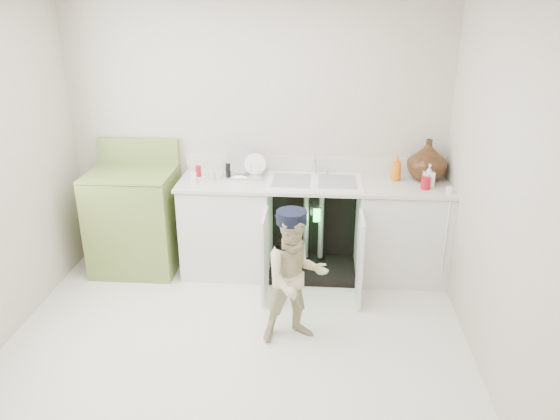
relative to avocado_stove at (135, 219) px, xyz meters
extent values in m
plane|color=beige|center=(1.12, -1.18, -0.49)|extent=(3.50, 3.50, 0.00)
cube|color=beige|center=(1.12, 0.32, 0.76)|extent=(3.50, 2.50, 0.02)
cube|color=beige|center=(1.12, -2.68, 0.76)|extent=(3.50, 2.50, 0.02)
cube|color=beige|center=(2.87, -1.18, 0.76)|extent=(2.50, 3.00, 0.02)
cube|color=white|center=(0.87, 0.02, -0.06)|extent=(0.80, 0.60, 0.86)
cube|color=white|center=(2.47, 0.02, -0.06)|extent=(0.80, 0.60, 0.86)
cube|color=black|center=(1.67, 0.29, -0.06)|extent=(0.80, 0.06, 0.86)
cube|color=black|center=(1.67, 0.02, -0.46)|extent=(0.80, 0.60, 0.06)
cylinder|color=gray|center=(1.60, 0.12, -0.04)|extent=(0.05, 0.05, 0.70)
cylinder|color=gray|center=(1.74, 0.12, -0.04)|extent=(0.05, 0.05, 0.70)
cylinder|color=gray|center=(1.67, 0.07, 0.13)|extent=(0.07, 0.18, 0.07)
cube|color=white|center=(1.27, -0.48, -0.09)|extent=(0.03, 0.40, 0.76)
cube|color=white|center=(2.07, -0.48, -0.09)|extent=(0.02, 0.40, 0.76)
cube|color=silver|center=(1.67, 0.02, 0.39)|extent=(2.44, 0.64, 0.03)
cube|color=silver|center=(1.67, 0.31, 0.48)|extent=(2.44, 0.02, 0.15)
cube|color=white|center=(1.67, 0.02, 0.40)|extent=(0.85, 0.55, 0.02)
cube|color=gray|center=(1.47, 0.02, 0.41)|extent=(0.34, 0.40, 0.01)
cube|color=gray|center=(1.88, 0.02, 0.41)|extent=(0.34, 0.40, 0.01)
cylinder|color=silver|center=(1.67, 0.24, 0.50)|extent=(0.03, 0.03, 0.17)
cylinder|color=silver|center=(1.67, 0.18, 0.57)|extent=(0.02, 0.14, 0.02)
cylinder|color=silver|center=(1.78, 0.24, 0.45)|extent=(0.04, 0.04, 0.06)
cylinder|color=white|center=(2.80, -0.29, 0.06)|extent=(0.01, 0.01, 0.70)
cube|color=white|center=(2.80, -0.20, 0.44)|extent=(0.04, 0.02, 0.06)
cube|color=silver|center=(1.02, 0.14, 0.42)|extent=(0.40, 0.27, 0.02)
cylinder|color=silver|center=(0.99, 0.16, 0.49)|extent=(0.25, 0.09, 0.24)
cylinder|color=white|center=(1.13, 0.14, 0.48)|extent=(0.20, 0.05, 0.19)
cylinder|color=silver|center=(0.86, 0.04, 0.48)|extent=(0.01, 0.01, 0.12)
cylinder|color=silver|center=(0.94, 0.04, 0.48)|extent=(0.01, 0.01, 0.12)
cylinder|color=silver|center=(1.02, 0.04, 0.48)|extent=(0.01, 0.01, 0.12)
cylinder|color=silver|center=(1.10, 0.04, 0.48)|extent=(0.01, 0.01, 0.12)
cylinder|color=silver|center=(1.18, 0.04, 0.48)|extent=(0.01, 0.01, 0.12)
imported|color=#4E2E16|center=(2.67, 0.16, 0.59)|extent=(0.35, 0.35, 0.37)
imported|color=orange|center=(2.40, 0.12, 0.52)|extent=(0.09, 0.09, 0.23)
imported|color=silver|center=(2.66, -0.04, 0.51)|extent=(0.09, 0.09, 0.20)
cylinder|color=#AE0E1D|center=(2.63, -0.10, 0.46)|extent=(0.08, 0.08, 0.11)
cylinder|color=#B00F18|center=(0.61, 0.10, 0.46)|extent=(0.05, 0.05, 0.10)
cylinder|color=beige|center=(0.75, 0.02, 0.45)|extent=(0.06, 0.06, 0.08)
cylinder|color=black|center=(0.88, 0.14, 0.47)|extent=(0.04, 0.04, 0.12)
cube|color=silver|center=(0.60, -0.08, 0.45)|extent=(0.05, 0.05, 0.09)
cube|color=olive|center=(0.00, -0.01, -0.03)|extent=(0.77, 0.65, 0.94)
cube|color=olive|center=(0.00, -0.01, 0.46)|extent=(0.77, 0.65, 0.02)
cube|color=olive|center=(0.00, 0.28, 0.58)|extent=(0.77, 0.06, 0.24)
cylinder|color=black|center=(-0.19, -0.17, 0.45)|extent=(0.17, 0.17, 0.02)
cylinder|color=silver|center=(-0.19, -0.17, 0.46)|extent=(0.20, 0.20, 0.01)
cylinder|color=black|center=(-0.19, 0.15, 0.45)|extent=(0.17, 0.17, 0.02)
cylinder|color=silver|center=(-0.19, 0.15, 0.46)|extent=(0.20, 0.20, 0.01)
cylinder|color=black|center=(0.19, -0.17, 0.45)|extent=(0.17, 0.17, 0.02)
cylinder|color=silver|center=(0.19, -0.17, 0.46)|extent=(0.20, 0.20, 0.01)
cylinder|color=black|center=(0.19, 0.15, 0.45)|extent=(0.17, 0.17, 0.02)
cylinder|color=silver|center=(0.19, 0.15, 0.46)|extent=(0.20, 0.20, 0.01)
imported|color=beige|center=(1.56, -1.06, 0.02)|extent=(0.60, 0.53, 1.03)
cylinder|color=black|center=(1.56, -1.06, 0.50)|extent=(0.28, 0.28, 0.09)
cube|color=black|center=(1.53, -0.96, 0.47)|extent=(0.19, 0.14, 0.01)
cube|color=black|center=(1.70, -0.32, 0.23)|extent=(0.07, 0.01, 0.14)
cube|color=#26F23F|center=(1.70, -0.33, 0.23)|extent=(0.06, 0.00, 0.12)
camera|label=1|loc=(1.71, -4.60, 1.99)|focal=35.00mm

